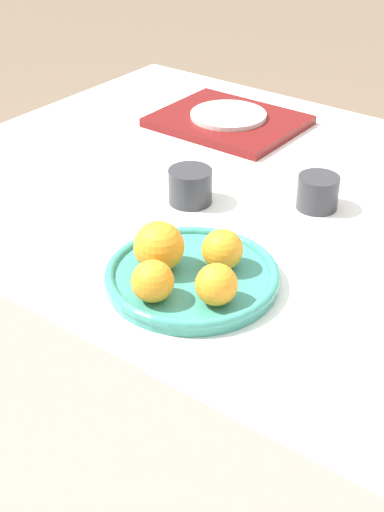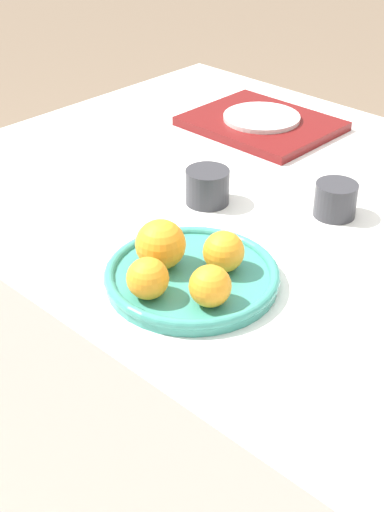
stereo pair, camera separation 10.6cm
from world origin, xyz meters
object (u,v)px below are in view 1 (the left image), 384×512
at_px(orange_0, 159,246).
at_px(cup_0, 190,186).
at_px(orange_1, 222,250).
at_px(side_plate, 228,115).
at_px(orange_3, 153,281).
at_px(orange_2, 216,285).
at_px(cup_1, 318,192).
at_px(fruit_platter, 192,276).
at_px(serving_tray, 228,121).

xyz_separation_m(orange_0, cup_0, (-0.11, 0.23, -0.02)).
bearing_deg(orange_1, side_plate, 123.56).
bearing_deg(orange_0, orange_3, -57.25).
xyz_separation_m(orange_3, side_plate, (-0.31, 0.64, -0.02)).
bearing_deg(cup_0, orange_2, -46.69).
height_order(orange_2, cup_0, orange_2).
xyz_separation_m(orange_2, orange_3, (-0.08, -0.05, 0.00)).
bearing_deg(orange_1, cup_1, 88.30).
bearing_deg(side_plate, fruit_platter, -60.48).
distance_m(orange_0, serving_tray, 0.63).
height_order(orange_0, cup_1, orange_0).
distance_m(side_plate, cup_1, 0.41).
bearing_deg(orange_1, fruit_platter, -122.01).
bearing_deg(fruit_platter, cup_0, 127.66).
distance_m(orange_0, cup_0, 0.25).
distance_m(orange_1, side_plate, 0.62).
distance_m(orange_2, serving_tray, 0.71).
distance_m(orange_2, cup_0, 0.34).
relative_size(orange_0, cup_1, 1.03).
relative_size(orange_2, cup_1, 0.81).
bearing_deg(orange_0, fruit_platter, 19.59).
bearing_deg(fruit_platter, orange_3, -93.61).
distance_m(orange_1, serving_tray, 0.62).
relative_size(orange_2, cup_0, 0.76).
distance_m(fruit_platter, cup_0, 0.27).
height_order(orange_1, serving_tray, orange_1).
height_order(fruit_platter, serving_tray, fruit_platter).
distance_m(fruit_platter, orange_3, 0.09).
distance_m(orange_1, cup_1, 0.29).
xyz_separation_m(fruit_platter, orange_0, (-0.05, -0.02, 0.04)).
height_order(fruit_platter, cup_1, cup_1).
relative_size(orange_2, orange_3, 0.99).
relative_size(serving_tray, side_plate, 1.82).
bearing_deg(cup_0, orange_0, -63.66).
bearing_deg(fruit_platter, orange_2, -27.84).
xyz_separation_m(fruit_platter, cup_1, (0.03, 0.33, 0.02)).
relative_size(orange_1, side_plate, 0.37).
bearing_deg(orange_1, orange_2, -60.32).
relative_size(serving_tray, cup_0, 3.89).
bearing_deg(fruit_platter, cup_1, 84.01).
distance_m(orange_2, side_plate, 0.71).
distance_m(orange_2, cup_1, 0.37).
xyz_separation_m(orange_0, side_plate, (-0.26, 0.57, -0.03)).
distance_m(orange_0, orange_2, 0.12).
bearing_deg(serving_tray, orange_2, -56.95).
distance_m(fruit_platter, orange_2, 0.09).
xyz_separation_m(orange_0, cup_1, (0.08, 0.35, -0.03)).
bearing_deg(serving_tray, orange_0, -65.18).
relative_size(fruit_platter, cup_1, 3.58).
bearing_deg(serving_tray, side_plate, 0.00).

